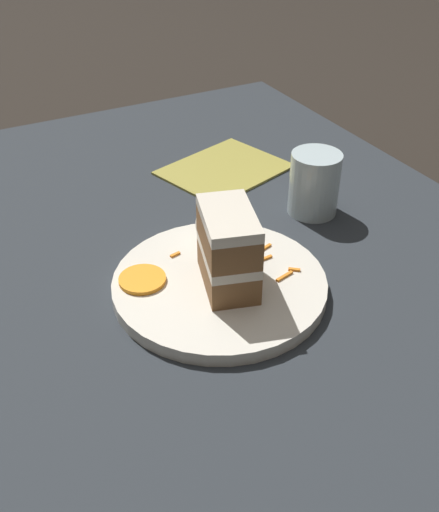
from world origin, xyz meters
TOP-DOWN VIEW (x-y plane):
  - ground_plane at (0.00, 0.00)m, footprint 6.00×6.00m
  - dining_table at (0.00, 0.00)m, footprint 1.29×1.02m
  - plate at (-0.01, 0.06)m, footprint 0.27×0.27m
  - cake_slice at (0.01, 0.07)m, footprint 0.11×0.09m
  - cream_dollop at (-0.09, 0.09)m, footprint 0.04×0.04m
  - orange_garnish at (-0.05, -0.03)m, footprint 0.06×0.06m
  - carrot_shreds_scatter at (-0.02, 0.13)m, footprint 0.12×0.13m
  - drinking_glass at (-0.11, 0.27)m, footprint 0.07×0.07m
  - menu_card at (-0.29, 0.22)m, footprint 0.21×0.23m

SIDE VIEW (x-z plane):
  - ground_plane at x=0.00m, z-range 0.00..0.00m
  - dining_table at x=0.00m, z-range 0.00..0.03m
  - menu_card at x=-0.29m, z-range 0.03..0.03m
  - plate at x=-0.01m, z-range 0.03..0.04m
  - carrot_shreds_scatter at x=-0.02m, z-range 0.04..0.05m
  - orange_garnish at x=-0.05m, z-range 0.04..0.05m
  - drinking_glass at x=-0.11m, z-range 0.02..0.11m
  - cream_dollop at x=-0.09m, z-range 0.04..0.09m
  - cake_slice at x=0.01m, z-range 0.04..0.14m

